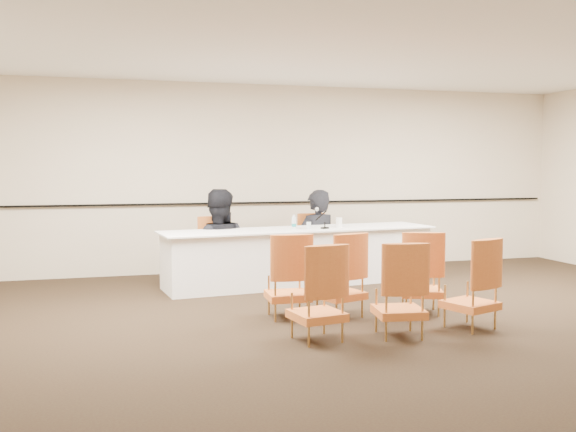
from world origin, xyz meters
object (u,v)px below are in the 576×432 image
(panelist_main, at_px, (317,251))
(drinking_glass, at_px, (309,225))
(aud_chair_back_mid, at_px, (399,289))
(panelist_second, at_px, (217,255))
(panelist_main_chair, at_px, (317,245))
(coffee_cup, at_px, (339,223))
(microphone, at_px, (325,218))
(water_bottle, at_px, (294,222))
(aud_chair_front_right, at_px, (421,272))
(aud_chair_front_mid, at_px, (340,274))
(aud_chair_back_right, at_px, (470,283))
(panel_table, at_px, (300,256))
(aud_chair_back_left, at_px, (317,292))
(panelist_second_chair, at_px, (217,250))
(aud_chair_front_left, at_px, (288,275))

(panelist_main, height_order, drinking_glass, panelist_main)
(drinking_glass, distance_m, aud_chair_back_mid, 2.95)
(panelist_second, xyz_separation_m, aud_chair_back_mid, (1.22, -3.47, 0.07))
(panelist_main_chair, height_order, coffee_cup, panelist_main_chair)
(microphone, xyz_separation_m, drinking_glass, (-0.23, 0.04, -0.10))
(water_bottle, distance_m, aud_chair_front_right, 2.29)
(coffee_cup, bearing_deg, panelist_main_chair, 101.05)
(aud_chair_front_mid, height_order, aud_chair_back_mid, same)
(panelist_main_chair, bearing_deg, aud_chair_back_right, -88.42)
(panel_table, height_order, panelist_main_chair, panelist_main_chair)
(panelist_main_chair, bearing_deg, panelist_second, -180.00)
(panelist_main, distance_m, aud_chair_back_left, 3.76)
(aud_chair_front_mid, bearing_deg, aud_chair_front_right, -22.41)
(drinking_glass, bearing_deg, panelist_main_chair, 63.33)
(panelist_main_chair, bearing_deg, microphone, -106.00)
(coffee_cup, bearing_deg, aud_chair_back_mid, -99.23)
(microphone, bearing_deg, aud_chair_front_mid, -130.11)
(coffee_cup, bearing_deg, panel_table, 179.34)
(panelist_second_chair, xyz_separation_m, aud_chair_front_left, (0.38, -2.40, 0.00))
(coffee_cup, relative_size, aud_chair_back_right, 0.15)
(aud_chair_front_mid, xyz_separation_m, aud_chair_back_mid, (0.26, -0.96, 0.00))
(microphone, distance_m, drinking_glass, 0.25)
(panelist_second, relative_size, aud_chair_back_left, 2.02)
(aud_chair_front_mid, bearing_deg, aud_chair_front_left, 152.93)
(coffee_cup, bearing_deg, aud_chair_back_left, -114.26)
(microphone, bearing_deg, drinking_glass, 144.74)
(drinking_glass, height_order, coffee_cup, coffee_cup)
(drinking_glass, height_order, aud_chair_front_left, aud_chair_front_left)
(panelist_second, relative_size, aud_chair_back_right, 2.02)
(aud_chair_back_right, bearing_deg, panelist_second, 102.20)
(coffee_cup, height_order, aud_chair_back_left, aud_chair_back_left)
(aud_chair_back_right, bearing_deg, water_bottle, 91.21)
(panelist_main_chair, xyz_separation_m, aud_chair_back_mid, (-0.36, -3.64, 0.00))
(water_bottle, distance_m, aud_chair_front_mid, 2.02)
(drinking_glass, distance_m, aud_chair_front_mid, 2.02)
(water_bottle, height_order, aud_chair_back_mid, water_bottle)
(aud_chair_back_left, distance_m, aud_chair_back_mid, 0.83)
(drinking_glass, relative_size, aud_chair_front_left, 0.11)
(panelist_main_chair, relative_size, panelist_second, 0.50)
(panel_table, xyz_separation_m, aud_chair_back_right, (0.96, -2.92, 0.08))
(panelist_main, distance_m, panelist_second_chair, 1.59)
(panelist_second_chair, bearing_deg, panelist_main, 0.00)
(aud_chair_front_mid, bearing_deg, aud_chair_back_left, -139.57)
(water_bottle, bearing_deg, panel_table, 31.61)
(microphone, bearing_deg, panel_table, 135.98)
(panelist_main_chair, xyz_separation_m, panelist_second_chair, (-1.58, -0.17, 0.00))
(microphone, distance_m, aud_chair_front_mid, 2.05)
(panelist_second_chair, xyz_separation_m, drinking_glass, (1.22, -0.54, 0.37))
(panel_table, relative_size, aud_chair_back_right, 4.19)
(microphone, relative_size, water_bottle, 1.46)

